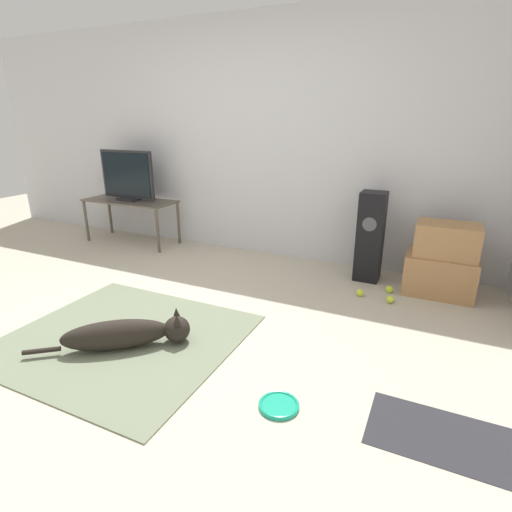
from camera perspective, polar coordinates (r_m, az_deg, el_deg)
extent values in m
plane|color=#BCB29E|center=(3.18, -15.96, -10.16)|extent=(12.00, 12.00, 0.00)
cube|color=silver|center=(4.56, 0.43, 16.15)|extent=(8.00, 0.06, 2.55)
cube|color=slate|center=(3.11, -18.43, -11.00)|extent=(1.61, 1.46, 0.01)
ellipsoid|color=black|center=(2.94, -19.38, -10.58)|extent=(0.68, 0.58, 0.21)
sphere|color=black|center=(2.91, -11.22, -10.21)|extent=(0.18, 0.18, 0.18)
cone|color=black|center=(2.91, -11.30, -7.99)|extent=(0.06, 0.06, 0.08)
cone|color=black|center=(2.82, -11.22, -8.91)|extent=(0.06, 0.06, 0.08)
cylinder|color=black|center=(3.07, -28.29, -11.83)|extent=(0.20, 0.17, 0.03)
cylinder|color=#199E7A|center=(2.36, 3.29, -20.58)|extent=(0.23, 0.23, 0.02)
torus|color=#199E7A|center=(2.36, 3.29, -20.44)|extent=(0.23, 0.23, 0.02)
cube|color=#A87A4C|center=(3.95, 24.73, -2.45)|extent=(0.59, 0.39, 0.36)
cube|color=#A87A4C|center=(3.85, 25.63, 2.06)|extent=(0.52, 0.34, 0.29)
cube|color=black|center=(3.99, 16.00, 2.65)|extent=(0.24, 0.24, 0.87)
cylinder|color=#4C4C51|center=(3.83, 15.89, 4.37)|extent=(0.13, 0.00, 0.13)
cube|color=brown|center=(5.25, -17.60, 7.52)|extent=(1.19, 0.47, 0.02)
cylinder|color=brown|center=(5.57, -23.09, 4.62)|extent=(0.04, 0.04, 0.52)
cylinder|color=brown|center=(4.80, -13.88, 3.46)|extent=(0.04, 0.04, 0.52)
cylinder|color=brown|center=(5.84, -20.13, 5.62)|extent=(0.04, 0.04, 0.52)
cylinder|color=brown|center=(5.11, -11.00, 4.63)|extent=(0.04, 0.04, 0.52)
cube|color=#232326|center=(5.25, -17.62, 7.76)|extent=(0.27, 0.20, 0.02)
cube|color=#232326|center=(5.21, -17.90, 11.02)|extent=(0.76, 0.04, 0.58)
cube|color=black|center=(5.20, -18.05, 10.99)|extent=(0.70, 0.01, 0.52)
sphere|color=#C6E033|center=(3.65, 18.62, -5.89)|extent=(0.07, 0.07, 0.07)
sphere|color=#C6E033|center=(3.71, 14.67, -5.08)|extent=(0.07, 0.07, 0.07)
sphere|color=#C6E033|center=(3.85, 18.54, -4.53)|extent=(0.07, 0.07, 0.07)
cube|color=#28282D|center=(2.39, 24.79, -22.29)|extent=(0.70, 0.42, 0.01)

